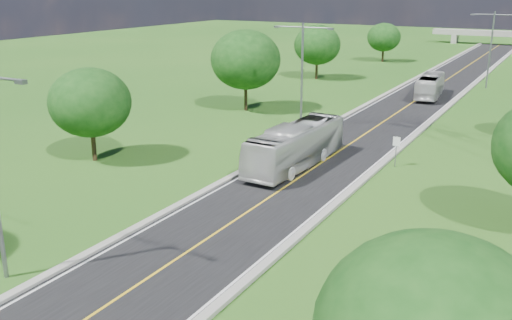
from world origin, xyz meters
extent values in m
plane|color=#215317|center=(0.00, 60.00, 0.00)|extent=(260.00, 260.00, 0.00)
cube|color=black|center=(0.00, 66.00, 0.03)|extent=(8.00, 150.00, 0.06)
cube|color=gray|center=(-4.25, 66.00, 0.11)|extent=(0.50, 150.00, 0.22)
cube|color=gray|center=(4.25, 66.00, 0.11)|extent=(0.50, 150.00, 0.22)
cylinder|color=slate|center=(5.20, 38.00, 1.20)|extent=(0.08, 0.08, 2.40)
cube|color=white|center=(5.20, 37.97, 2.00)|extent=(0.55, 0.04, 0.70)
cube|color=gray|center=(-10.00, 140.00, 1.00)|extent=(1.20, 3.00, 2.00)
cube|color=gray|center=(0.00, 140.00, 2.60)|extent=(30.00, 3.00, 1.20)
cube|color=slate|center=(-3.30, 12.00, 9.55)|extent=(0.50, 0.25, 0.18)
cylinder|color=slate|center=(-6.00, 45.00, 5.00)|extent=(0.22, 0.22, 10.00)
cylinder|color=slate|center=(-7.40, 45.00, 9.60)|extent=(2.80, 0.12, 0.12)
cylinder|color=slate|center=(-4.60, 45.00, 9.60)|extent=(2.80, 0.12, 0.12)
cube|color=slate|center=(-8.70, 45.00, 9.55)|extent=(0.50, 0.25, 0.18)
cube|color=slate|center=(-3.30, 45.00, 9.55)|extent=(0.50, 0.25, 0.18)
cylinder|color=slate|center=(6.00, 78.00, 5.00)|extent=(0.22, 0.22, 10.00)
cylinder|color=slate|center=(4.60, 78.00, 9.60)|extent=(2.80, 0.12, 0.12)
cylinder|color=slate|center=(7.40, 78.00, 9.60)|extent=(2.80, 0.12, 0.12)
cube|color=slate|center=(3.30, 78.00, 9.55)|extent=(0.50, 0.25, 0.18)
cylinder|color=black|center=(-16.00, 28.00, 1.35)|extent=(0.36, 0.36, 2.70)
ellipsoid|color=#113D10|center=(-16.00, 28.00, 4.65)|extent=(6.30, 6.30, 5.36)
cylinder|color=black|center=(-15.00, 50.00, 1.62)|extent=(0.36, 0.36, 3.24)
ellipsoid|color=#113D10|center=(-15.00, 50.00, 5.58)|extent=(7.56, 7.56, 6.43)
cylinder|color=black|center=(-17.00, 74.00, 1.44)|extent=(0.36, 0.36, 2.88)
ellipsoid|color=#113D10|center=(-17.00, 74.00, 4.96)|extent=(6.72, 6.72, 5.71)
cylinder|color=black|center=(-14.50, 98.00, 1.26)|extent=(0.36, 0.36, 2.52)
ellipsoid|color=#113D10|center=(-14.50, 98.00, 4.34)|extent=(5.88, 5.88, 5.00)
imported|color=beige|center=(0.94, 67.45, 1.45)|extent=(3.32, 10.18, 2.79)
imported|color=beige|center=(-1.40, 34.21, 1.69)|extent=(3.18, 11.83, 3.27)
camera|label=1|loc=(16.23, -3.34, 13.31)|focal=40.00mm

